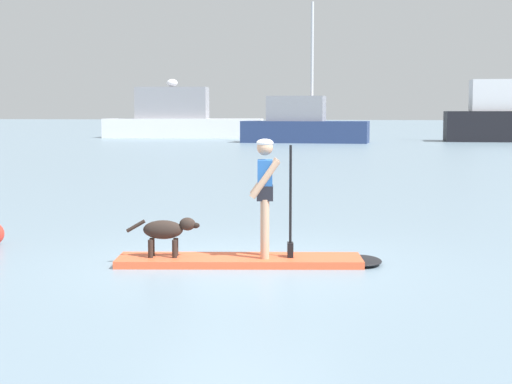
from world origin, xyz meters
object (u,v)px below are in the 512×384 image
(dog, at_px, (167,231))
(moored_boat_port, at_px, (303,125))
(paddleboard, at_px, (256,260))
(moored_boat_starboard, at_px, (506,118))
(moored_boat_outer, at_px, (180,119))
(person_paddler, at_px, (266,189))

(dog, relative_size, moored_boat_port, 0.11)
(moored_boat_port, bearing_deg, paddleboard, -81.00)
(paddleboard, bearing_deg, moored_boat_starboard, 82.26)
(dog, distance_m, moored_boat_outer, 55.07)
(person_paddler, xyz_separation_m, dog, (-1.33, -0.30, -0.58))
(paddleboard, bearing_deg, moored_boat_outer, 109.60)
(person_paddler, bearing_deg, moored_boat_starboard, 82.41)
(person_paddler, relative_size, moored_boat_port, 0.17)
(paddleboard, height_order, dog, dog)
(moored_boat_outer, height_order, moored_boat_port, moored_boat_port)
(dog, relative_size, moored_boat_starboard, 0.08)
(dog, relative_size, moored_boat_outer, 0.08)
(dog, bearing_deg, moored_boat_port, 97.42)
(dog, distance_m, moored_boat_port, 44.33)
(person_paddler, xyz_separation_m, moored_boat_port, (-7.05, 43.65, 0.17))
(person_paddler, bearing_deg, dog, -167.37)
(moored_boat_port, bearing_deg, person_paddler, -80.82)
(person_paddler, height_order, dog, person_paddler)
(paddleboard, distance_m, moored_boat_outer, 55.21)
(paddleboard, distance_m, moored_boat_port, 44.24)
(dog, xyz_separation_m, moored_boat_outer, (-17.32, 52.26, 1.05))
(moored_boat_port, distance_m, moored_boat_starboard, 14.54)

